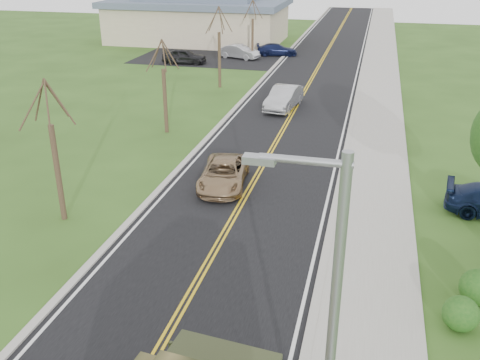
% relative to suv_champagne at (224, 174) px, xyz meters
% --- Properties ---
extents(road, '(8.00, 120.00, 0.01)m').
position_rel_suv_champagne_xyz_m(road, '(1.31, 25.02, -0.63)').
color(road, black).
rests_on(road, ground).
extents(curb_right, '(0.30, 120.00, 0.12)m').
position_rel_suv_champagne_xyz_m(curb_right, '(5.46, 25.02, -0.57)').
color(curb_right, '#9E998E').
rests_on(curb_right, ground).
extents(sidewalk_right, '(3.20, 120.00, 0.10)m').
position_rel_suv_champagne_xyz_m(sidewalk_right, '(7.21, 25.02, -0.58)').
color(sidewalk_right, '#9E998E').
rests_on(sidewalk_right, ground).
extents(curb_left, '(0.30, 120.00, 0.10)m').
position_rel_suv_champagne_xyz_m(curb_left, '(-2.84, 25.02, -0.58)').
color(curb_left, '#9E998E').
rests_on(curb_left, ground).
extents(street_light, '(1.65, 0.22, 8.00)m').
position_rel_suv_champagne_xyz_m(street_light, '(6.21, -15.48, 3.80)').
color(street_light, gray).
rests_on(street_light, ground).
extents(bare_tree_a, '(1.93, 2.26, 6.08)m').
position_rel_suv_champagne_xyz_m(bare_tree_a, '(-5.69, -4.98, 1.99)').
color(bare_tree_a, '#38281C').
rests_on(bare_tree_a, ground).
extents(bare_tree_b, '(1.83, 2.14, 5.73)m').
position_rel_suv_champagne_xyz_m(bare_tree_b, '(-5.69, 7.02, 1.84)').
color(bare_tree_b, '#38281C').
rests_on(bare_tree_b, ground).
extents(bare_tree_c, '(2.04, 2.39, 6.42)m').
position_rel_suv_champagne_xyz_m(bare_tree_c, '(-5.69, 19.02, 2.14)').
color(bare_tree_c, '#38281C').
rests_on(bare_tree_c, ground).
extents(bare_tree_d, '(1.88, 2.20, 5.91)m').
position_rel_suv_champagne_xyz_m(bare_tree_d, '(-5.69, 31.02, 1.92)').
color(bare_tree_d, '#38281C').
rests_on(bare_tree_d, ground).
extents(commercial_building, '(25.50, 21.50, 5.65)m').
position_rel_suv_champagne_xyz_m(commercial_building, '(-14.67, 40.99, 2.05)').
color(commercial_building, tan).
rests_on(commercial_building, ground).
extents(suv_champagne, '(2.65, 4.79, 1.27)m').
position_rel_suv_champagne_xyz_m(suv_champagne, '(0.00, 0.00, 0.00)').
color(suv_champagne, '#917452').
rests_on(suv_champagne, ground).
extents(sedan_silver, '(2.25, 4.95, 1.58)m').
position_rel_suv_champagne_xyz_m(sedan_silver, '(0.51, 14.04, 0.15)').
color(sedan_silver, '#A5A6AA').
rests_on(sedan_silver, ground).
extents(lot_car_dark, '(4.49, 2.16, 1.48)m').
position_rel_suv_champagne_xyz_m(lot_car_dark, '(-11.77, 27.46, 0.10)').
color(lot_car_dark, black).
rests_on(lot_car_dark, ground).
extents(lot_car_silver, '(4.54, 2.65, 1.41)m').
position_rel_suv_champagne_xyz_m(lot_car_silver, '(-7.15, 31.35, 0.07)').
color(lot_car_silver, '#B9B9BE').
rests_on(lot_car_silver, ground).
extents(lot_car_navy, '(4.58, 2.64, 1.25)m').
position_rel_suv_champagne_xyz_m(lot_car_navy, '(-3.69, 33.89, -0.01)').
color(lot_car_navy, '#0F1537').
rests_on(lot_car_navy, ground).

